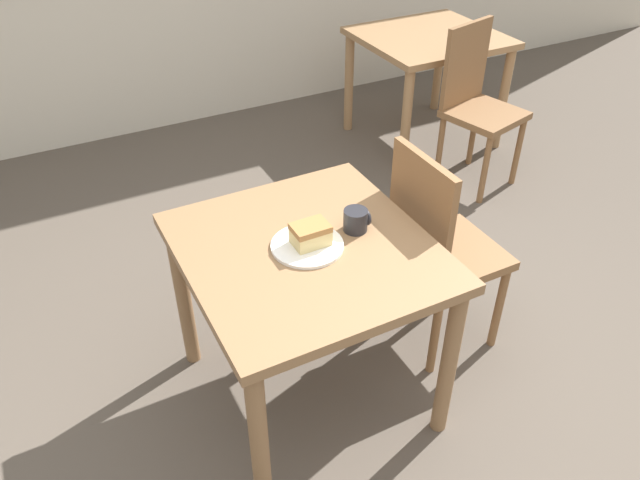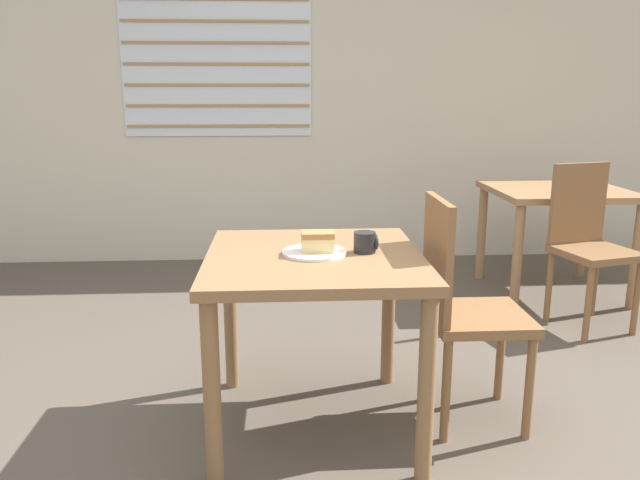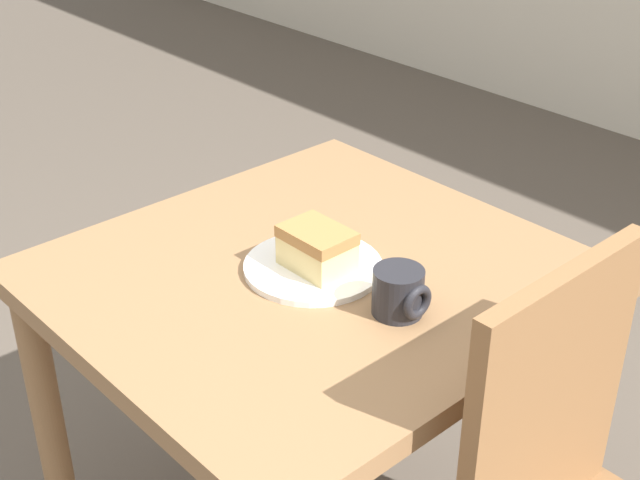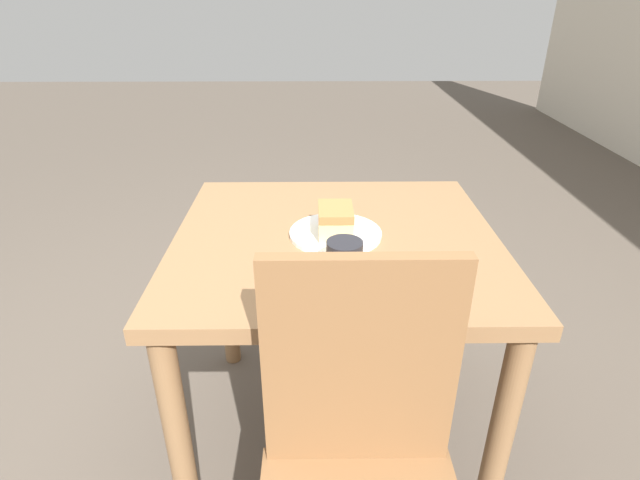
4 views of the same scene
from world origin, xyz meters
name	(u,v)px [view 4 (image 4 of 4)]	position (x,y,z in m)	size (l,w,h in m)	color
ground_plane	(222,461)	(0.00, 0.00, 0.00)	(14.00, 14.00, 0.00)	brown
dining_table_near	(335,271)	(-0.12, 0.36, 0.62)	(0.83, 0.87, 0.73)	olive
plate	(335,233)	(-0.12, 0.35, 0.74)	(0.25, 0.25, 0.01)	white
cake_slice	(335,221)	(-0.11, 0.35, 0.78)	(0.12, 0.09, 0.08)	#E0C67F
coffee_mug	(344,258)	(0.08, 0.37, 0.77)	(0.09, 0.09, 0.08)	#232328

